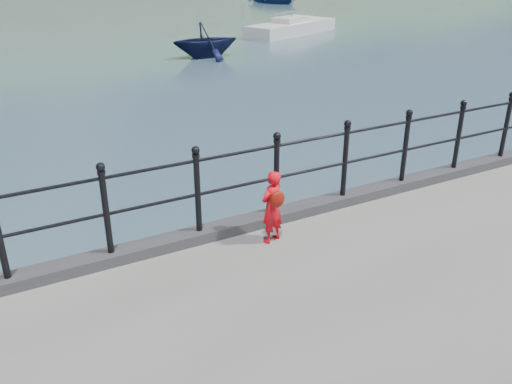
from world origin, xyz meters
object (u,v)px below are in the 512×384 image
child (272,206)px  launch_navy (205,40)px  sailboat_near (292,28)px  railing (238,176)px

child → launch_navy: (7.07, 18.17, -0.70)m
child → launch_navy: bearing=-130.7°
child → sailboat_near: sailboat_near is taller
child → sailboat_near: 27.33m
railing → launch_navy: 19.16m
railing → child: (0.24, -0.49, -0.31)m
child → launch_navy: size_ratio=0.33×
railing → sailboat_near: sailboat_near is taller
child → launch_navy: 19.51m
railing → child: railing is taller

